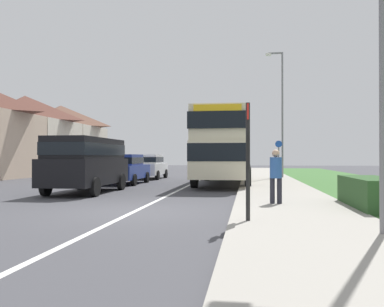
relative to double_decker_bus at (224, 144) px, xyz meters
The scene contains 14 objects.
ground_plane 11.65m from the double_decker_bus, 98.74° to the right, with size 120.00×120.00×0.00m, color #424247.
lane_marking_centre 4.32m from the double_decker_bus, 117.64° to the right, with size 0.14×60.00×0.01m, color silver.
pavement_near_side 6.22m from the double_decker_bus, 65.20° to the right, with size 3.20×68.00×0.12m, color #9E998E.
roadside_hedge 11.35m from the double_decker_bus, 66.04° to the right, with size 1.10×3.22×0.90m, color #2D5128.
double_decker_bus is the anchor object (origin of this frame).
parked_van_black 8.00m from the double_decker_bus, 131.23° to the right, with size 2.11×5.02×2.22m.
parked_car_blue 5.54m from the double_decker_bus, behind, with size 2.00×4.22×1.59m.
parked_car_white 7.11m from the double_decker_bus, 138.90° to the left, with size 1.87×4.16×1.61m.
pedestrian_at_stop 10.19m from the double_decker_bus, 78.31° to the right, with size 0.34×0.34×1.67m.
bus_stop_sign 13.22m from the double_decker_bus, 84.53° to the right, with size 0.09×0.52×2.60m.
cycle_route_sign 6.11m from the double_decker_bus, 57.82° to the left, with size 0.44×0.08×2.52m.
street_lamp_near 14.80m from the double_decker_bus, 76.29° to the right, with size 1.14×0.20×6.61m.
street_lamp_mid 6.95m from the double_decker_bus, 58.11° to the left, with size 1.14×0.20×8.36m.
house_terrace_far_side 19.13m from the double_decker_bus, 157.66° to the left, with size 7.59×26.66×6.70m.
Camera 1 is at (3.00, -10.45, 1.46)m, focal length 38.03 mm.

